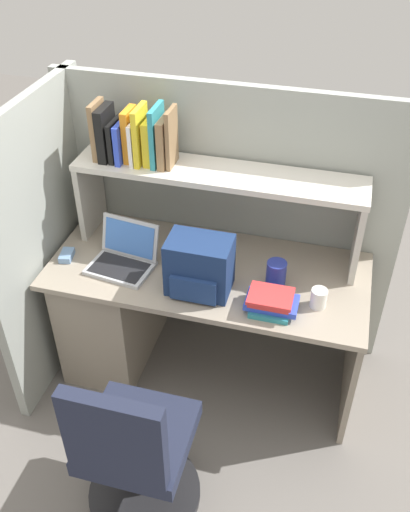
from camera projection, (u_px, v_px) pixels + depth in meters
The scene contains 13 objects.
ground_plane at pixel (207, 367), 3.28m from camera, with size 8.00×8.00×0.00m, color slate.
desk at pixel (139, 304), 3.11m from camera, with size 1.60×0.70×0.73m.
cubicle_partition_rear at pixel (225, 221), 3.10m from camera, with size 1.84×0.05×1.55m, color #939991.
cubicle_partition_left at pixel (48, 242), 2.94m from camera, with size 0.05×1.06×1.55m, color #939991.
overhead_hutch at pixel (218, 189), 2.77m from camera, with size 1.44×0.28×0.45m.
reference_books_on_shelf at pixel (134, 137), 2.72m from camera, with size 0.40×0.19×0.29m.
laptop at pixel (124, 257), 2.83m from camera, with size 0.34×0.30×0.22m.
backpack at pixel (200, 267), 2.63m from camera, with size 0.30×0.23×0.28m.
computer_mouse at pixel (67, 255), 2.90m from camera, with size 0.06×0.10×0.03m, color #7299C6.
paper_cup at pixel (319, 298), 2.59m from camera, with size 0.08×0.08×0.09m, color white.
snack_canister at pixel (276, 274), 2.69m from camera, with size 0.10×0.10×0.13m, color navy.
desk_book_stack at pixel (271, 302), 2.57m from camera, with size 0.24×0.17×0.09m.
office_chair at pixel (135, 456), 2.37m from camera, with size 0.52×0.52×0.93m.
Camera 1 is at (0.56, -2.13, 2.50)m, focal length 39.58 mm.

